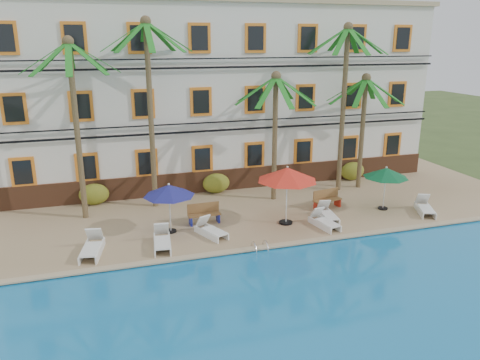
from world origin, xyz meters
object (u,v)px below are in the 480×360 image
object	(u,v)px
lounger_c	(211,230)
bench_left	(204,213)
lounger_b	(162,240)
palm_a	(74,106)
bench_right	(327,199)
palm_e	(363,114)
lounger_a	(92,247)
lounger_e	(327,214)
umbrella_blue	(169,191)
lounger_f	(425,208)
umbrella_green	(386,173)
palm_c	(275,118)
umbrella_red	(287,175)
palm_b	(149,91)
palm_d	(344,87)
lounger_d	(324,221)
pool_ladder	(260,250)

from	to	relation	value
lounger_c	bench_left	xyz separation A→B (m)	(0.06, 1.53, 0.21)
lounger_b	palm_a	bearing A→B (deg)	124.30
lounger_c	bench_right	world-z (taller)	bench_right
palm_e	lounger_a	xyz separation A→B (m)	(-14.64, -4.61, -3.90)
lounger_e	umbrella_blue	bearing A→B (deg)	174.75
lounger_a	lounger_f	size ratio (longest dim) A/B	1.06
umbrella_green	bench_right	xyz separation A→B (m)	(-2.61, 1.03, -1.41)
palm_c	umbrella_red	xyz separation A→B (m)	(-0.71, -3.41, -1.99)
palm_b	lounger_c	bearing A→B (deg)	-68.42
palm_a	lounger_c	size ratio (longest dim) A/B	4.56
palm_a	umbrella_red	distance (m)	9.96
palm_b	bench_right	size ratio (longest dim) A/B	5.89
lounger_c	palm_b	bearing A→B (deg)	111.58
umbrella_blue	bench_right	distance (m)	8.16
palm_d	lounger_f	xyz separation A→B (m)	(2.23, -4.57, -5.42)
lounger_c	bench_right	size ratio (longest dim) A/B	1.17
umbrella_green	lounger_d	distance (m)	4.39
umbrella_blue	umbrella_red	size ratio (longest dim) A/B	0.82
umbrella_blue	lounger_c	distance (m)	2.46
bench_right	palm_c	bearing A→B (deg)	135.03
lounger_f	pool_ladder	xyz separation A→B (m)	(-9.09, -1.54, -0.28)
pool_ladder	bench_left	bearing A→B (deg)	113.14
umbrella_red	palm_e	bearing A→B (deg)	32.60
umbrella_red	bench_right	size ratio (longest dim) A/B	1.76
palm_b	umbrella_red	xyz separation A→B (m)	(5.43, -4.17, -3.46)
lounger_e	bench_left	world-z (taller)	bench_left
palm_e	lounger_a	distance (m)	15.84
umbrella_green	lounger_d	xyz separation A→B (m)	(-3.89, -1.22, -1.61)
lounger_a	lounger_b	xyz separation A→B (m)	(2.73, -0.18, -0.01)
lounger_d	pool_ladder	xyz separation A→B (m)	(-3.58, -1.41, -0.26)
umbrella_green	lounger_b	size ratio (longest dim) A/B	1.14
palm_a	bench_left	xyz separation A→B (m)	(5.24, -2.34, -4.84)
lounger_f	bench_left	xyz separation A→B (m)	(-10.59, 1.95, 0.19)
pool_ladder	lounger_b	bearing A→B (deg)	159.24
palm_c	umbrella_blue	xyz separation A→B (m)	(-5.94, -2.83, -2.43)
umbrella_red	lounger_d	bearing A→B (deg)	-30.80
umbrella_blue	lounger_e	xyz separation A→B (m)	(7.30, -0.67, -1.64)
palm_e	lounger_f	size ratio (longest dim) A/B	3.37
palm_a	lounger_c	bearing A→B (deg)	-36.76
lounger_e	umbrella_green	bearing A→B (deg)	7.27
umbrella_green	lounger_b	xyz separation A→B (m)	(-11.19, -1.23, -1.59)
palm_c	bench_right	distance (m)	4.84
palm_d	bench_right	world-z (taller)	palm_d
umbrella_blue	umbrella_green	xyz separation A→B (m)	(10.61, -0.25, -0.03)
palm_a	lounger_a	world-z (taller)	palm_a
palm_c	bench_right	xyz separation A→B (m)	(2.05, -2.05, -3.87)
palm_c	lounger_a	distance (m)	10.91
lounger_a	lounger_b	bearing A→B (deg)	-3.72
umbrella_blue	pool_ladder	distance (m)	4.67
palm_a	lounger_b	size ratio (longest dim) A/B	4.29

